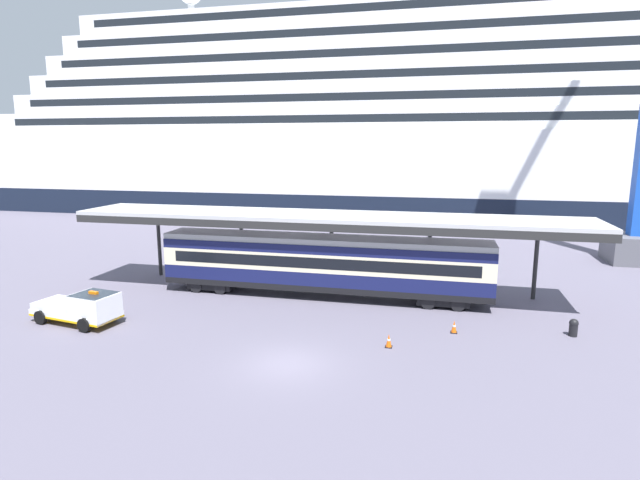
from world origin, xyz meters
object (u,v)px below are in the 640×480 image
traffic_cone_near (454,327)px  traffic_cone_mid (389,341)px  cruise_ship (470,125)px  service_truck (82,307)px  quay_bollard (574,327)px  train_carriage (323,263)px

traffic_cone_near → traffic_cone_mid: 4.31m
cruise_ship → service_truck: size_ratio=27.74×
cruise_ship → quay_bollard: (3.49, -48.60, -12.29)m
cruise_ship → traffic_cone_mid: 54.19m
train_carriage → service_truck: 14.79m
service_truck → traffic_cone_near: service_truck is taller
service_truck → quay_bollard: bearing=9.3°
train_carriage → traffic_cone_near: bearing=-30.2°
train_carriage → service_truck: train_carriage is taller
traffic_cone_near → cruise_ship: bearing=86.9°
train_carriage → quay_bollard: 15.29m
cruise_ship → train_carriage: size_ratio=6.92×
traffic_cone_mid → quay_bollard: 10.19m
cruise_ship → train_carriage: 47.20m
train_carriage → traffic_cone_near: size_ratio=31.87×
cruise_ship → service_truck: cruise_ship is taller
cruise_ship → traffic_cone_near: size_ratio=220.69×
service_truck → quay_bollard: service_truck is taller
cruise_ship → service_truck: bearing=-113.8°
service_truck → quay_bollard: (26.81, 4.38, -0.47)m
quay_bollard → traffic_cone_mid: bearing=-158.1°
service_truck → traffic_cone_mid: bearing=1.9°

